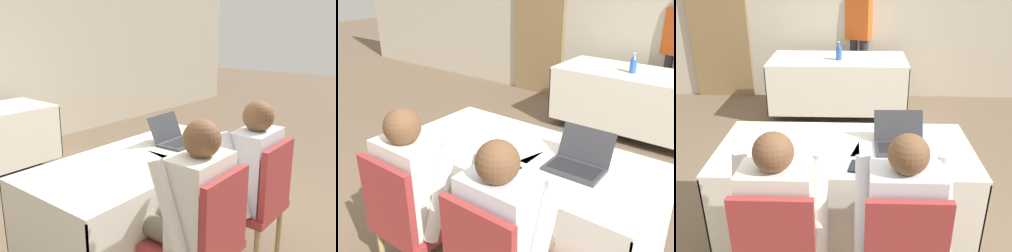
{
  "view_description": "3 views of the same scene",
  "coord_description": "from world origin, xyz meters",
  "views": [
    {
      "loc": [
        -1.84,
        -1.69,
        1.62
      ],
      "look_at": [
        0.0,
        -0.21,
        1.0
      ],
      "focal_mm": 40.0,
      "sensor_mm": 36.0,
      "label": 1
    },
    {
      "loc": [
        1.21,
        -1.79,
        1.85
      ],
      "look_at": [
        0.0,
        -0.21,
        1.0
      ],
      "focal_mm": 40.0,
      "sensor_mm": 36.0,
      "label": 2
    },
    {
      "loc": [
        0.07,
        -2.23,
        1.92
      ],
      "look_at": [
        0.0,
        -0.21,
        1.0
      ],
      "focal_mm": 40.0,
      "sensor_mm": 36.0,
      "label": 3
    }
  ],
  "objects": [
    {
      "name": "chair_near_right",
      "position": [
        0.32,
        -0.71,
        0.51
      ],
      "size": [
        0.44,
        0.44,
        0.92
      ],
      "rotation": [
        0.0,
        0.0,
        3.14
      ],
      "color": "tan",
      "rests_on": "ground_plane"
    },
    {
      "name": "laptop",
      "position": [
        0.37,
        0.01,
        0.79
      ],
      "size": [
        0.34,
        0.31,
        0.21
      ],
      "rotation": [
        0.0,
        0.0,
        0.03
      ],
      "color": "#333338",
      "rests_on": "conference_table_near"
    },
    {
      "name": "person_checkered_shirt",
      "position": [
        -0.32,
        -0.61,
        0.67
      ],
      "size": [
        0.5,
        0.52,
        1.18
      ],
      "rotation": [
        0.0,
        0.0,
        3.14
      ],
      "color": "#665B4C",
      "rests_on": "ground_plane"
    },
    {
      "name": "paper_left_edge",
      "position": [
        -0.01,
        0.02,
        0.75
      ],
      "size": [
        0.21,
        0.3,
        0.0
      ],
      "rotation": [
        0.0,
        0.0,
        0.01
      ],
      "color": "white",
      "rests_on": "conference_table_near"
    },
    {
      "name": "conference_table_near",
      "position": [
        0.0,
        0.0,
        0.57
      ],
      "size": [
        1.71,
        0.81,
        0.75
      ],
      "color": "white",
      "rests_on": "ground_plane"
    },
    {
      "name": "chair_near_left",
      "position": [
        -0.32,
        -0.71,
        0.51
      ],
      "size": [
        0.44,
        0.44,
        0.92
      ],
      "rotation": [
        0.0,
        0.0,
        3.14
      ],
      "color": "tan",
      "rests_on": "ground_plane"
    },
    {
      "name": "paper_centre_table",
      "position": [
        0.43,
        0.08,
        0.75
      ],
      "size": [
        0.25,
        0.32,
        0.0
      ],
      "rotation": [
        0.0,
        0.0,
        0.14
      ],
      "color": "white",
      "rests_on": "conference_table_near"
    },
    {
      "name": "paper_beside_laptop",
      "position": [
        0.16,
        -0.06,
        0.75
      ],
      "size": [
        0.28,
        0.34,
        0.0
      ],
      "rotation": [
        0.0,
        0.0,
        -0.27
      ],
      "color": "white",
      "rests_on": "conference_table_near"
    },
    {
      "name": "ground_plane",
      "position": [
        0.0,
        0.0,
        0.0
      ],
      "size": [
        24.0,
        24.0,
        0.0
      ],
      "primitive_type": "plane",
      "color": "brown"
    },
    {
      "name": "cell_phone",
      "position": [
        0.07,
        -0.26,
        0.76
      ],
      "size": [
        0.09,
        0.15,
        0.01
      ],
      "rotation": [
        0.0,
        0.0,
        -0.18
      ],
      "color": "black",
      "rests_on": "conference_table_near"
    },
    {
      "name": "person_white_shirt",
      "position": [
        0.32,
        -0.61,
        0.67
      ],
      "size": [
        0.5,
        0.52,
        1.18
      ],
      "rotation": [
        0.0,
        0.0,
        3.14
      ],
      "color": "#665B4C",
      "rests_on": "ground_plane"
    }
  ]
}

